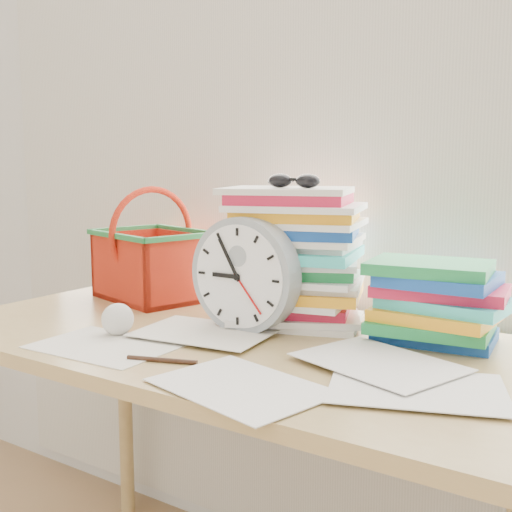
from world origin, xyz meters
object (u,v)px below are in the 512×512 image
Objects in this scene: paper_stack at (295,256)px; book_stack at (437,302)px; clock at (245,275)px; basket at (152,245)px; desk at (236,370)px.

book_stack is at bearing 3.07° from paper_stack.
book_stack is at bearing 22.30° from clock.
clock is at bearing -5.10° from basket.
clock is at bearing -157.70° from book_stack.
book_stack is (0.33, 0.02, -0.07)m from paper_stack.
book_stack is (0.38, 0.16, -0.04)m from clock.
clock is 0.44m from basket.
basket reaches higher than desk.
desk is at bearing -81.23° from clock.
clock is at bearing -108.26° from paper_stack.
basket is (-0.79, -0.00, 0.07)m from book_stack.
paper_stack reaches higher than basket.
desk is 4.39× the size of paper_stack.
paper_stack is 0.34m from book_stack.
paper_stack is 1.06× the size of basket.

